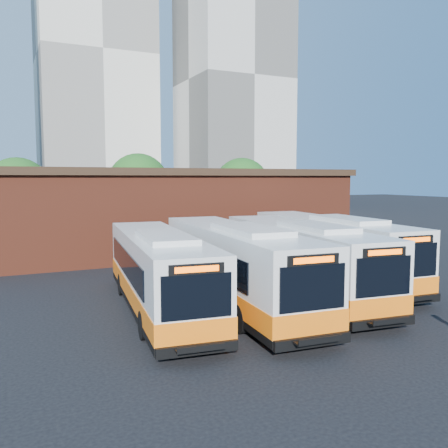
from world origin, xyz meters
name	(u,v)px	position (x,y,z in m)	size (l,w,h in m)	color
ground	(306,314)	(0.00, 0.00, 0.00)	(220.00, 220.00, 0.00)	black
bus_west	(159,274)	(-5.43, 3.20, 1.60)	(4.10, 13.11, 3.52)	silver
bus_midwest	(235,268)	(-2.04, 2.58, 1.69)	(3.86, 13.85, 3.73)	silver
bus_mideast	(299,261)	(1.66, 2.98, 1.65)	(4.15, 13.55, 3.64)	silver
bus_east	(329,251)	(5.01, 4.95, 1.67)	(3.73, 13.67, 3.68)	silver
depot_building	(160,209)	(0.00, 20.00, 3.26)	(28.60, 12.60, 6.40)	maroon
tree_west	(18,190)	(-10.00, 32.00, 4.64)	(6.00, 6.00, 7.65)	#382314
tree_mid	(138,184)	(2.00, 34.00, 5.08)	(6.56, 6.56, 8.36)	#382314
tree_east	(242,186)	(13.00, 31.00, 4.83)	(6.24, 6.24, 7.96)	#382314
tower_center	(93,58)	(7.00, 86.00, 30.34)	(22.00, 20.00, 61.20)	silver
tower_right	(232,81)	(30.00, 68.00, 24.34)	(18.00, 18.00, 49.20)	beige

